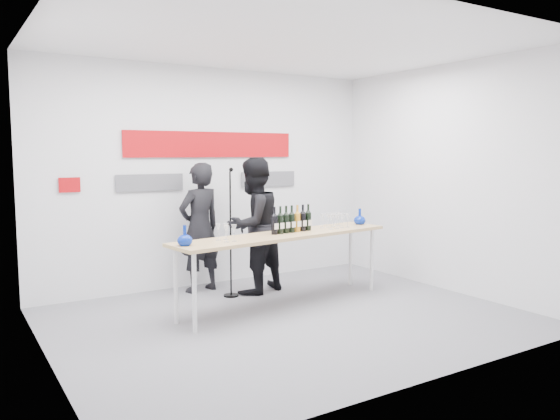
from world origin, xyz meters
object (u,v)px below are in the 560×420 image
(tasting_table, at_px, (284,239))
(presenter_left, at_px, (200,228))
(presenter_right, at_px, (253,226))
(mic_stand, at_px, (231,258))

(tasting_table, bearing_deg, presenter_left, 109.17)
(tasting_table, distance_m, presenter_right, 0.73)
(presenter_left, bearing_deg, presenter_right, 130.09)
(presenter_right, height_order, mic_stand, presenter_right)
(presenter_left, height_order, mic_stand, presenter_left)
(presenter_right, bearing_deg, presenter_left, -55.89)
(tasting_table, xyz_separation_m, mic_stand, (-0.36, 0.71, -0.30))
(presenter_left, distance_m, mic_stand, 0.62)
(mic_stand, bearing_deg, presenter_left, 136.49)
(mic_stand, bearing_deg, tasting_table, -42.36)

